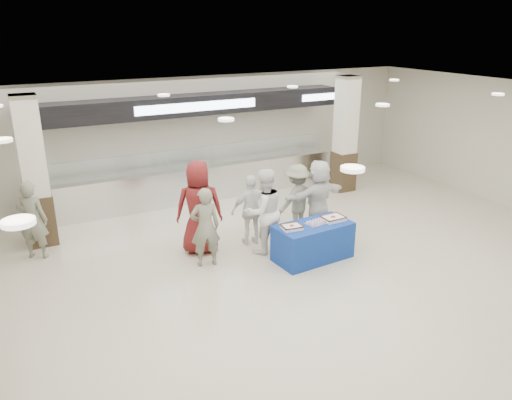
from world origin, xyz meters
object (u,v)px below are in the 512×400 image
civilian_white (318,198)px  soldier_b (297,200)px  soldier_a (205,227)px  soldier_bg (33,220)px  cupcake_tray (316,222)px  chef_tall (264,211)px  chef_short (252,210)px  sheet_cake_left (292,227)px  civilian_maroon (199,207)px  display_table (313,242)px  sheet_cake_right (333,218)px

civilian_white → soldier_b: bearing=-36.7°
soldier_a → soldier_bg: bearing=-23.0°
civilian_white → soldier_bg: civilian_white is taller
cupcake_tray → chef_tall: chef_tall is taller
chef_short → chef_tall: bearing=101.5°
cupcake_tray → civilian_white: civilian_white is taller
sheet_cake_left → civilian_maroon: bearing=135.4°
sheet_cake_left → chef_tall: size_ratio=0.23×
civilian_maroon → chef_short: size_ratio=1.28×
display_table → chef_short: (-0.74, 1.25, 0.39)m
display_table → civilian_maroon: bearing=139.8°
chef_tall → chef_short: size_ratio=1.17×
civilian_maroon → soldier_bg: (-3.05, 1.30, -0.17)m
display_table → soldier_bg: 5.63m
sheet_cake_left → cupcake_tray: bearing=-0.8°
civilian_maroon → chef_tall: bearing=173.5°
soldier_bg → civilian_white: bearing=-165.8°
civilian_maroon → soldier_b: bearing=-161.3°
sheet_cake_right → soldier_a: size_ratio=0.28×
soldier_a → civilian_white: size_ratio=0.93×
civilian_maroon → soldier_bg: 3.32m
cupcake_tray → soldier_b: 1.32m
chef_short → soldier_b: soldier_b is taller
sheet_cake_right → chef_short: 1.74m
soldier_b → civilian_white: (0.41, -0.24, 0.06)m
sheet_cake_left → cupcake_tray: sheet_cake_left is taller
sheet_cake_right → chef_tall: (-1.18, 0.76, 0.10)m
chef_tall → soldier_bg: bearing=-26.2°
sheet_cake_left → sheet_cake_right: 0.97m
soldier_a → civilian_white: 2.84m
display_table → soldier_a: 2.19m
civilian_maroon → chef_short: bearing=-165.2°
sheet_cake_right → chef_short: (-1.22, 1.24, -0.03)m
soldier_a → civilian_white: bearing=-164.0°
sheet_cake_left → civilian_maroon: civilian_maroon is taller
soldier_b → civilian_white: civilian_white is taller
soldier_b → soldier_a: bearing=0.1°
sheet_cake_right → soldier_b: 1.27m
civilian_maroon → sheet_cake_right: bearing=170.9°
display_table → civilian_maroon: size_ratio=0.79×
chef_short → soldier_bg: bearing=-11.3°
chef_short → cupcake_tray: bearing=130.1°
chef_tall → soldier_bg: chef_tall is taller
sheet_cake_left → civilian_maroon: size_ratio=0.21×
civilian_maroon → soldier_bg: civilian_maroon is taller
sheet_cake_left → sheet_cake_right: (0.97, -0.00, 0.00)m
sheet_cake_right → civilian_maroon: civilian_maroon is taller
soldier_bg → sheet_cake_left: bearing=179.1°
soldier_a → civilian_white: (2.82, 0.28, 0.06)m
cupcake_tray → soldier_a: (-2.06, 0.75, 0.02)m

